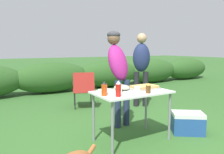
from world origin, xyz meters
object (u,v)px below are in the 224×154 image
(hot_sauce_bottle, at_px, (104,89))
(standing_person_in_navy_coat, at_px, (141,63))
(camp_chair_green_behind_table, at_px, (83,88))
(paper_cup_stack, at_px, (137,91))
(ketchup_bottle, at_px, (118,89))
(folding_table, at_px, (132,97))
(standing_person_in_olive_jacket, at_px, (118,66))
(mixing_bowl, at_px, (122,87))
(beer_bottle, at_px, (148,88))
(cooler_box, at_px, (188,123))
(plate_stack, at_px, (106,91))
(food_tray, at_px, (144,87))
(mayo_bottle, at_px, (119,87))

(hot_sauce_bottle, distance_m, standing_person_in_navy_coat, 2.38)
(standing_person_in_navy_coat, bearing_deg, camp_chair_green_behind_table, -173.66)
(paper_cup_stack, bearing_deg, standing_person_in_navy_coat, 50.51)
(ketchup_bottle, bearing_deg, folding_table, 28.01)
(hot_sauce_bottle, distance_m, standing_person_in_olive_jacket, 1.03)
(mixing_bowl, bearing_deg, beer_bottle, -62.93)
(beer_bottle, distance_m, cooler_box, 1.04)
(standing_person_in_olive_jacket, height_order, camp_chair_green_behind_table, standing_person_in_olive_jacket)
(folding_table, distance_m, plate_stack, 0.38)
(plate_stack, distance_m, standing_person_in_olive_jacket, 0.81)
(mixing_bowl, xyz_separation_m, beer_bottle, (0.19, -0.38, 0.03))
(folding_table, height_order, standing_person_in_navy_coat, standing_person_in_navy_coat)
(beer_bottle, relative_size, standing_person_in_olive_jacket, 0.09)
(camp_chair_green_behind_table, bearing_deg, hot_sauce_bottle, -86.68)
(ketchup_bottle, xyz_separation_m, camp_chair_green_behind_table, (0.45, 2.20, -0.37))
(cooler_box, bearing_deg, hot_sauce_bottle, 28.19)
(food_tray, height_order, beer_bottle, beer_bottle)
(hot_sauce_bottle, xyz_separation_m, cooler_box, (1.42, -0.19, -0.66))
(beer_bottle, bearing_deg, ketchup_bottle, 176.45)
(standing_person_in_navy_coat, relative_size, camp_chair_green_behind_table, 2.05)
(standing_person_in_olive_jacket, bearing_deg, mayo_bottle, -127.06)
(folding_table, distance_m, standing_person_in_navy_coat, 2.03)
(folding_table, bearing_deg, mayo_bottle, 175.53)
(camp_chair_green_behind_table, distance_m, cooler_box, 2.41)
(food_tray, xyz_separation_m, camp_chair_green_behind_table, (-0.17, 1.96, -0.30))
(mixing_bowl, bearing_deg, camp_chair_green_behind_table, 84.60)
(plate_stack, height_order, paper_cup_stack, paper_cup_stack)
(food_tray, height_order, paper_cup_stack, paper_cup_stack)
(hot_sauce_bottle, height_order, ketchup_bottle, ketchup_bottle)
(paper_cup_stack, xyz_separation_m, cooler_box, (1.00, -0.02, -0.62))
(food_tray, distance_m, standing_person_in_navy_coat, 1.80)
(hot_sauce_bottle, distance_m, ketchup_bottle, 0.19)
(plate_stack, xyz_separation_m, standing_person_in_olive_jacket, (0.53, 0.54, 0.30))
(mixing_bowl, distance_m, standing_person_in_olive_jacket, 0.66)
(mayo_bottle, height_order, camp_chair_green_behind_table, mayo_bottle)
(plate_stack, bearing_deg, mayo_bottle, -47.56)
(standing_person_in_navy_coat, bearing_deg, paper_cup_stack, -100.22)
(food_tray, xyz_separation_m, cooler_box, (0.67, -0.28, -0.60))
(beer_bottle, distance_m, standing_person_in_navy_coat, 2.10)
(folding_table, height_order, mayo_bottle, mayo_bottle)
(ketchup_bottle, relative_size, standing_person_in_olive_jacket, 0.13)
(camp_chair_green_behind_table, xyz_separation_m, cooler_box, (0.84, -2.24, -0.30))
(mixing_bowl, distance_m, camp_chair_green_behind_table, 1.88)
(beer_bottle, bearing_deg, mixing_bowl, 117.07)
(folding_table, height_order, paper_cup_stack, paper_cup_stack)
(food_tray, distance_m, standing_person_in_olive_jacket, 0.71)
(mixing_bowl, xyz_separation_m, hot_sauce_bottle, (-0.41, -0.20, 0.05))
(hot_sauce_bottle, bearing_deg, standing_person_in_navy_coat, 40.16)
(food_tray, bearing_deg, folding_table, -168.69)
(beer_bottle, xyz_separation_m, cooler_box, (0.82, -0.01, -0.64))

